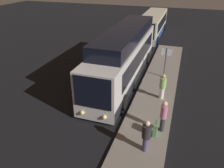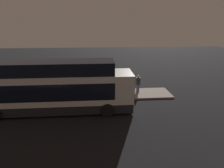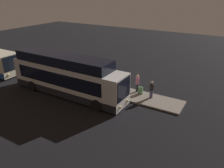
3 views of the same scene
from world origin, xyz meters
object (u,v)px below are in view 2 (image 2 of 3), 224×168
Objects in this scene: passenger_boarding at (120,81)px; passenger_with_bags at (86,84)px; sign_post at (48,79)px; passenger_waiting at (138,83)px; bus_lead at (50,90)px; suitcase at (125,88)px.

passenger_with_bags is (-3.37, -0.44, -0.07)m from passenger_boarding.
passenger_with_bags is 0.74× the size of sign_post.
sign_post is at bearing -100.92° from passenger_waiting.
bus_lead is 6.80× the size of passenger_boarding.
bus_lead is 6.97m from passenger_boarding.
sign_post reaches higher than passenger_boarding.
passenger_with_bags is at bearing -79.54° from passenger_boarding.
passenger_with_bags reaches higher than passenger_waiting.
passenger_waiting is at bearing 51.90° from passenger_with_bags.
passenger_waiting is at bearing 0.85° from sign_post.
passenger_boarding reaches higher than passenger_waiting.
passenger_waiting is at bearing 74.77° from passenger_boarding.
bus_lead reaches higher than passenger_boarding.
passenger_boarding is at bearing 60.76° from passenger_with_bags.
passenger_boarding reaches higher than passenger_with_bags.
passenger_boarding is at bearing 5.80° from sign_post.
sign_post reaches higher than passenger_waiting.
passenger_boarding is (5.83, 3.77, -0.63)m from bus_lead.
passenger_boarding is at bearing 149.91° from suitcase.
passenger_waiting is 5.09m from passenger_with_bags.
suitcase is at bearing 3.17° from sign_post.
suitcase is (6.32, 3.48, -1.28)m from bus_lead.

